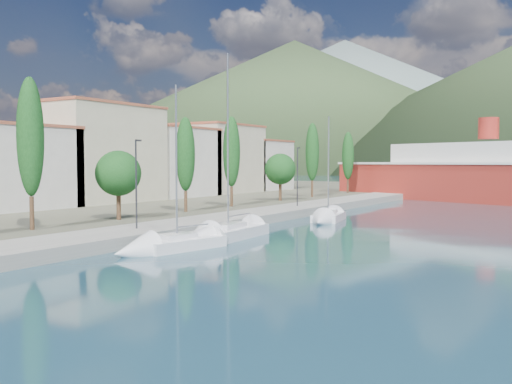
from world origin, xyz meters
The scene contains 9 objects.
ground centered at (0.00, 120.00, 0.00)m, with size 1400.00×1400.00×0.00m, color #1D4152.
quay centered at (-9.00, 26.00, 0.40)m, with size 5.00×88.00×0.80m, color gray.
land_strip centered at (-47.00, 36.00, 0.35)m, with size 70.00×148.00×0.70m, color #565644.
town_buildings centered at (-32.00, 36.91, 5.57)m, with size 9.20×69.20×11.30m.
tree_row centered at (-15.06, 30.83, 5.67)m, with size 3.71×65.70×10.39m.
lamp_posts centered at (-9.00, 13.81, 4.08)m, with size 0.15×45.76×6.06m.
sailboat_near centered at (-4.16, 9.69, 0.29)m, with size 3.70×7.83×10.83m.
sailboat_mid centered at (-3.90, 14.99, 0.33)m, with size 3.24×9.71×13.74m.
sailboat_far centered at (-2.86, 30.19, 0.29)m, with size 3.67×7.32×10.30m.
Camera 1 is at (18.24, -15.57, 5.32)m, focal length 40.00 mm.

